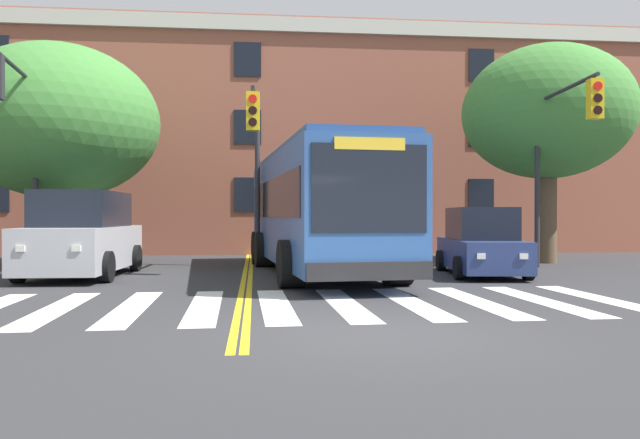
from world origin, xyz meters
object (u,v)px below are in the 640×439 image
Objects in this scene: city_bus at (317,208)px; street_tree_curbside_large at (547,113)px; traffic_light_near_corner at (559,140)px; street_tree_curbside_small at (59,123)px; traffic_light_far_corner at (20,128)px; car_navy_far_lane at (481,244)px; traffic_light_overhead at (256,146)px; car_teal_behind_bus at (318,233)px; car_silver_near_lane at (83,236)px.

street_tree_curbside_large is at bearing 19.66° from city_bus.
traffic_light_near_corner is 0.76× the size of street_tree_curbside_small.
traffic_light_far_corner is at bearing -167.55° from street_tree_curbside_large.
car_navy_far_lane is 6.92m from street_tree_curbside_large.
traffic_light_near_corner is at bearing -3.13° from city_bus.
city_bus is at bearing -20.59° from street_tree_curbside_small.
traffic_light_overhead is (-6.06, 1.92, 2.80)m from car_navy_far_lane.
street_tree_curbside_small is (-7.85, 2.95, 2.71)m from city_bus.
street_tree_curbside_large is (8.14, 2.91, 3.29)m from city_bus.
street_tree_curbside_small reaches higher than traffic_light_far_corner.
city_bus is 8.81m from street_tree_curbside_small.
street_tree_curbside_small is at bearing 92.03° from traffic_light_far_corner.
car_navy_far_lane is at bearing -133.79° from street_tree_curbside_large.
traffic_light_far_corner is (-12.09, 0.44, 3.03)m from car_navy_far_lane.
city_bus is 9.24m from street_tree_curbside_large.
traffic_light_far_corner reaches higher than traffic_light_near_corner.
street_tree_curbside_small is at bearing -143.41° from car_teal_behind_bus.
traffic_light_overhead is (4.54, 1.25, 2.57)m from car_silver_near_lane.
car_teal_behind_bus is 0.57× the size of street_tree_curbside_large.
car_navy_far_lane is at bearing -17.59° from traffic_light_overhead.
street_tree_curbside_small is (-0.13, 3.54, 0.66)m from traffic_light_far_corner.
traffic_light_far_corner is at bearing 177.93° from car_navy_far_lane.
car_silver_near_lane reaches higher than car_navy_far_lane.
car_silver_near_lane reaches higher than car_teal_behind_bus.
traffic_light_far_corner is (-8.70, -10.10, 3.00)m from car_teal_behind_bus.
street_tree_curbside_large reaches higher than traffic_light_overhead.
traffic_light_far_corner is at bearing -87.97° from street_tree_curbside_small.
city_bus is at bearing -160.34° from street_tree_curbside_large.
traffic_light_overhead is 10.15m from street_tree_curbside_large.
street_tree_curbside_large is at bearing 12.45° from traffic_light_far_corner.
car_teal_behind_bus is at bearing 120.91° from traffic_light_near_corner.
traffic_light_overhead is at bearing 152.28° from city_bus.
street_tree_curbside_small reaches higher than car_silver_near_lane.
city_bus is 6.29m from car_silver_near_lane.
city_bus is 2.58× the size of car_navy_far_lane.
street_tree_curbside_small is (-8.83, -6.56, 3.66)m from car_teal_behind_bus.
car_silver_near_lane is 13.41m from traffic_light_near_corner.
street_tree_curbside_large reaches higher than traffic_light_far_corner.
street_tree_curbside_small reaches higher than car_navy_far_lane.
car_navy_far_lane is 6.95m from traffic_light_overhead.
car_navy_far_lane is at bearing -165.58° from traffic_light_near_corner.
traffic_light_near_corner is 3.75m from street_tree_curbside_large.
traffic_light_far_corner is at bearing -166.14° from traffic_light_overhead.
street_tree_curbside_large reaches higher than street_tree_curbside_small.
traffic_light_near_corner is 15.13m from street_tree_curbside_small.
traffic_light_far_corner is 0.77× the size of street_tree_curbside_small.
car_silver_near_lane is 5.36m from traffic_light_overhead.
street_tree_curbside_large reaches higher than city_bus.
traffic_light_near_corner reaches higher than traffic_light_overhead.
car_teal_behind_bus is at bearing 107.80° from car_navy_far_lane.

